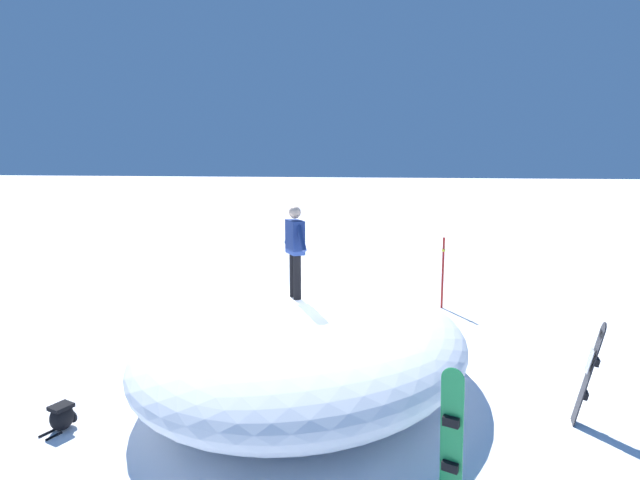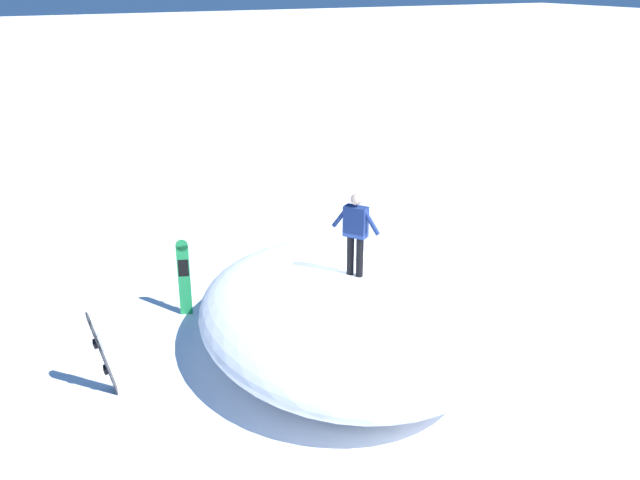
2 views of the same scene
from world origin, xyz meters
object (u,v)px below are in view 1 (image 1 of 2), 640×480
snowboarder_standing (295,246)px  snowboard_secondary_upright (590,372)px  snowboard_primary_upright (451,436)px  backpack_near (62,416)px  trail_marker_pole (443,271)px

snowboarder_standing → snowboard_secondary_upright: snowboarder_standing is taller
snowboard_primary_upright → backpack_near: snowboard_primary_upright is taller
backpack_near → snowboard_primary_upright: bearing=-96.7°
snowboarder_standing → snowboard_secondary_upright: (-0.60, -4.77, -1.70)m
trail_marker_pole → snowboard_primary_upright: bearing=178.6°
snowboarder_standing → trail_marker_pole: bearing=-26.7°
snowboard_secondary_upright → snowboard_primary_upright: bearing=137.5°
snowboard_primary_upright → trail_marker_pole: size_ratio=0.88×
snowboard_primary_upright → trail_marker_pole: (8.52, -0.20, 0.14)m
snowboard_secondary_upright → trail_marker_pole: (6.15, 1.97, 0.18)m
trail_marker_pole → snowboard_secondary_upright: bearing=-162.3°
snowboard_secondary_upright → trail_marker_pole: 6.46m
snowboarder_standing → snowboard_primary_upright: 4.28m
snowboard_primary_upright → trail_marker_pole: 8.53m
snowboard_primary_upright → snowboarder_standing: bearing=41.2°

